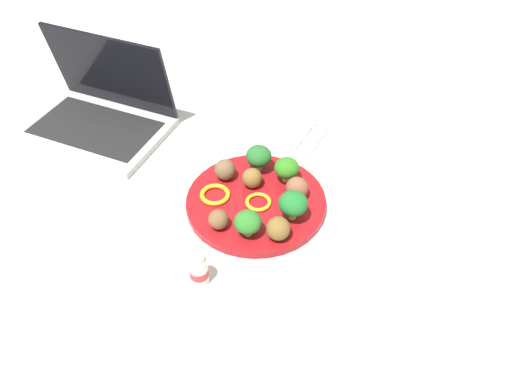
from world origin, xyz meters
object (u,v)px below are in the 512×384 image
at_px(broccoli_floret_mid_left, 287,168).
at_px(laptop, 100,113).
at_px(pepper_ring_near_rim, 258,202).
at_px(broccoli_floret_front_left, 259,156).
at_px(napkin, 311,138).
at_px(pepper_ring_back_left, 215,195).
at_px(meatball_back_left, 252,178).
at_px(broccoli_floret_far_rim, 293,204).
at_px(fork, 306,132).
at_px(meatball_center, 218,219).
at_px(meatball_front_left, 225,170).
at_px(meatball_back_right, 278,229).
at_px(meatball_front_right, 297,188).
at_px(knife, 320,137).
at_px(yogurt_bottle, 199,270).
at_px(plate, 256,202).

distance_m(broccoli_floret_mid_left, laptop, 0.47).
height_order(broccoli_floret_mid_left, pepper_ring_near_rim, broccoli_floret_mid_left).
height_order(broccoli_floret_front_left, napkin, broccoli_floret_front_left).
relative_size(pepper_ring_back_left, laptop, 0.19).
distance_m(broccoli_floret_front_left, meatball_back_left, 0.05).
bearing_deg(broccoli_floret_front_left, pepper_ring_near_rim, -156.47).
xyz_separation_m(broccoli_floret_far_rim, laptop, (0.11, 0.52, -0.02)).
distance_m(broccoli_floret_mid_left, fork, 0.19).
bearing_deg(pepper_ring_near_rim, fork, -0.30).
relative_size(meatball_center, meatball_front_left, 0.90).
relative_size(meatball_center, pepper_ring_near_rim, 0.75).
xyz_separation_m(meatball_back_right, meatball_back_left, (0.11, 0.10, -0.00)).
height_order(meatball_back_right, meatball_back_left, meatball_back_right).
relative_size(broccoli_floret_far_rim, meatball_front_right, 1.37).
bearing_deg(pepper_ring_back_left, knife, -23.78).
height_order(pepper_ring_back_left, fork, pepper_ring_back_left).
bearing_deg(knife, meatball_back_left, 162.59).
height_order(broccoli_floret_mid_left, yogurt_bottle, broccoli_floret_mid_left).
xyz_separation_m(broccoli_floret_far_rim, meatball_center, (-0.08, 0.12, -0.02)).
relative_size(plate, fork, 2.31).
bearing_deg(meatball_front_right, napkin, 11.43).
bearing_deg(plate, meatball_front_left, 68.67).
relative_size(meatball_back_left, pepper_ring_back_left, 0.68).
bearing_deg(broccoli_floret_mid_left, meatball_back_left, 126.79).
height_order(fork, knife, same).
bearing_deg(pepper_ring_near_rim, knife, -7.91).
xyz_separation_m(meatball_front_right, meatball_back_right, (-0.12, -0.01, -0.00)).
height_order(meatball_front_right, yogurt_bottle, yogurt_bottle).
bearing_deg(broccoli_floret_far_rim, pepper_ring_near_rim, 82.34).
bearing_deg(broccoli_floret_mid_left, broccoli_floret_front_left, 83.49).
relative_size(plate, broccoli_floret_mid_left, 5.18).
relative_size(broccoli_floret_mid_left, meatball_back_right, 1.20).
relative_size(broccoli_floret_far_rim, pepper_ring_back_left, 1.02).
relative_size(broccoli_floret_front_left, knife, 0.40).
bearing_deg(meatball_center, broccoli_floret_front_left, -0.71).
xyz_separation_m(meatball_back_left, pepper_ring_back_left, (-0.06, 0.05, -0.02)).
distance_m(plate, laptop, 0.45).
height_order(broccoli_floret_front_left, meatball_front_right, broccoli_floret_front_left).
distance_m(broccoli_floret_far_rim, meatball_center, 0.14).
height_order(meatball_front_right, napkin, meatball_front_right).
distance_m(broccoli_floret_front_left, meatball_front_left, 0.08).
bearing_deg(meatball_front_right, broccoli_floret_far_rim, -166.52).
bearing_deg(meatball_center, pepper_ring_back_left, 32.36).
distance_m(broccoli_floret_front_left, knife, 0.19).
distance_m(fork, knife, 0.04).
distance_m(meatball_back_left, fork, 0.23).
bearing_deg(meatball_front_left, pepper_ring_back_left, -173.90).
relative_size(knife, yogurt_bottle, 2.23).
bearing_deg(napkin, pepper_ring_near_rim, 175.88).
relative_size(fork, knife, 0.83).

